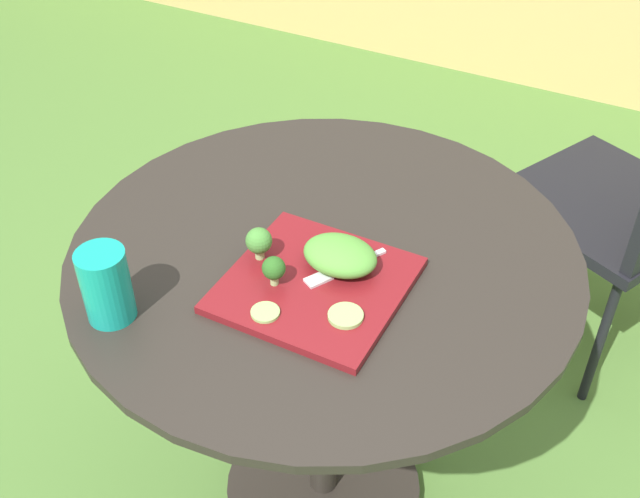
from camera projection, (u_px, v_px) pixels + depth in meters
name	position (u px, v px, depth m)	size (l,w,h in m)	color
ground_plane	(323.00, 492.00, 1.80)	(12.00, 12.00, 0.00)	#4C7533
patio_table	(324.00, 355.00, 1.50)	(0.88, 0.88, 0.73)	#28231E
salad_plate	(315.00, 285.00, 1.25)	(0.28, 0.28, 0.01)	maroon
drinking_glass	(107.00, 288.00, 1.17)	(0.08, 0.08, 0.12)	#149989
fork	(339.00, 270.00, 1.26)	(0.09, 0.14, 0.00)	silver
lettuce_mound	(340.00, 255.00, 1.25)	(0.12, 0.10, 0.05)	#519338
broccoli_floret_0	(274.00, 269.00, 1.22)	(0.04, 0.04, 0.05)	#99B770
broccoli_floret_1	(259.00, 241.00, 1.27)	(0.04, 0.04, 0.06)	#99B770
cucumber_slice_0	(346.00, 316.00, 1.18)	(0.05, 0.05, 0.01)	#8EB766
cucumber_slice_1	(268.00, 313.00, 1.18)	(0.05, 0.05, 0.01)	#8EB766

